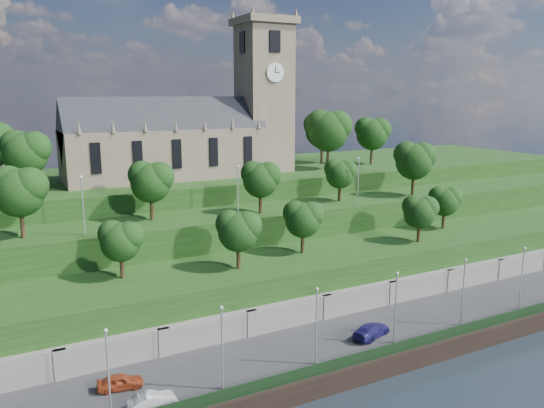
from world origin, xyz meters
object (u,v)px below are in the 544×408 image
church (193,131)px  car_left (120,382)px  car_middle (152,401)px  car_right (371,330)px

church → car_left: church is taller
church → car_middle: 51.53m
car_middle → car_right: bearing=-86.1°
church → car_left: 48.65m
car_left → car_right: (27.09, -2.05, 0.05)m
church → car_middle: (-19.38, -43.43, -19.82)m
car_middle → car_right: 25.43m
car_right → car_middle: bearing=76.6°
car_left → car_right: bearing=-85.1°
car_left → church: bearing=-19.2°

